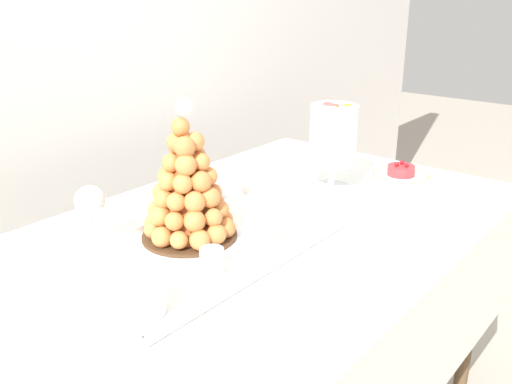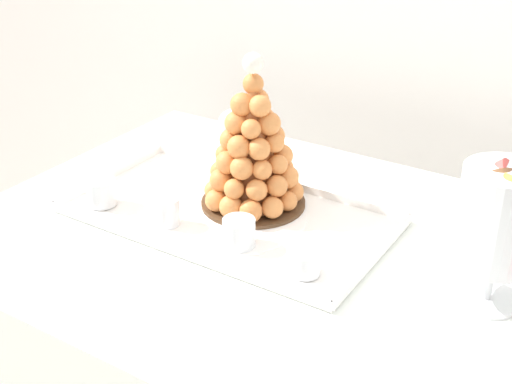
% 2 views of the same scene
% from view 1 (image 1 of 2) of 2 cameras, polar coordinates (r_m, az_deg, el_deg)
% --- Properties ---
extents(backdrop_wall, '(4.80, 0.10, 2.50)m').
position_cam_1_polar(backdrop_wall, '(1.92, -19.16, 15.76)').
color(backdrop_wall, silver).
rests_on(backdrop_wall, ground_plane).
extents(buffet_table, '(1.41, 0.91, 0.80)m').
position_cam_1_polar(buffet_table, '(1.48, 0.82, -7.16)').
color(buffet_table, brown).
rests_on(buffet_table, ground_plane).
extents(serving_tray, '(0.67, 0.37, 0.02)m').
position_cam_1_polar(serving_tray, '(1.29, -5.19, -5.69)').
color(serving_tray, white).
rests_on(serving_tray, buffet_table).
extents(croquembouche, '(0.22, 0.22, 0.33)m').
position_cam_1_polar(croquembouche, '(1.30, -6.92, 0.48)').
color(croquembouche, '#4C331E').
rests_on(croquembouche, serving_tray).
extents(dessert_cup_left, '(0.06, 0.06, 0.06)m').
position_cam_1_polar(dessert_cup_left, '(1.06, -10.78, -10.55)').
color(dessert_cup_left, silver).
rests_on(dessert_cup_left, serving_tray).
extents(dessert_cup_mid_left, '(0.05, 0.05, 0.06)m').
position_cam_1_polar(dessert_cup_mid_left, '(1.17, -4.45, -7.12)').
color(dessert_cup_mid_left, silver).
rests_on(dessert_cup_mid_left, serving_tray).
extents(dessert_cup_centre, '(0.06, 0.06, 0.06)m').
position_cam_1_polar(dessert_cup_centre, '(1.28, 0.31, -4.38)').
color(dessert_cup_centre, silver).
rests_on(dessert_cup_centre, serving_tray).
extents(dessert_cup_mid_right, '(0.05, 0.05, 0.05)m').
position_cam_1_polar(dessert_cup_mid_right, '(1.39, 4.87, -2.65)').
color(dessert_cup_mid_right, silver).
rests_on(dessert_cup_mid_right, serving_tray).
extents(macaron_goblet, '(0.14, 0.14, 0.26)m').
position_cam_1_polar(macaron_goblet, '(1.64, 7.81, 5.69)').
color(macaron_goblet, white).
rests_on(macaron_goblet, buffet_table).
extents(fruit_tart_plate, '(0.18, 0.18, 0.05)m').
position_cam_1_polar(fruit_tart_plate, '(1.82, 14.35, 1.84)').
color(fruit_tart_plate, white).
rests_on(fruit_tart_plate, buffet_table).
extents(wine_glass, '(0.07, 0.07, 0.14)m').
position_cam_1_polar(wine_glass, '(1.33, -16.32, -1.08)').
color(wine_glass, silver).
rests_on(wine_glass, buffet_table).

